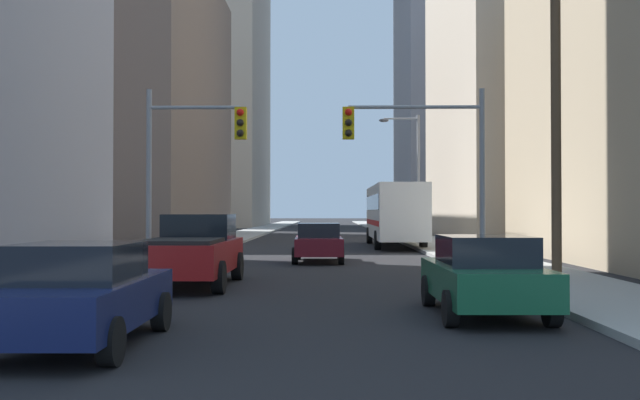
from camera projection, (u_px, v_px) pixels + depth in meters
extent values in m
cube|color=#9E9E99|center=(235.00, 237.00, 52.66)|extent=(3.39, 160.00, 0.15)
cube|color=#9E9E99|center=(411.00, 237.00, 52.49)|extent=(3.39, 160.00, 0.15)
cube|color=silver|center=(395.00, 212.00, 39.41)|extent=(2.54, 11.51, 2.90)
cube|color=black|center=(372.00, 203.00, 39.43)|extent=(0.06, 10.58, 0.80)
cube|color=red|center=(372.00, 222.00, 39.42)|extent=(0.05, 10.58, 0.28)
cylinder|color=black|center=(369.00, 235.00, 43.43)|extent=(0.32, 1.00, 1.00)
cylinder|color=black|center=(408.00, 235.00, 43.40)|extent=(0.32, 1.00, 1.00)
cylinder|color=black|center=(378.00, 240.00, 36.18)|extent=(0.32, 1.00, 1.00)
cylinder|color=black|center=(423.00, 240.00, 36.15)|extent=(0.32, 1.00, 1.00)
cube|color=maroon|center=(193.00, 256.00, 18.61)|extent=(2.00, 5.40, 0.80)
cube|color=black|center=(200.00, 227.00, 19.59)|extent=(1.80, 1.80, 0.70)
cube|color=black|center=(182.00, 241.00, 17.27)|extent=(1.76, 2.38, 0.10)
cylinder|color=black|center=(171.00, 266.00, 20.34)|extent=(0.28, 0.80, 0.80)
cylinder|color=black|center=(237.00, 266.00, 20.32)|extent=(0.28, 0.80, 0.80)
cylinder|color=black|center=(139.00, 277.00, 16.89)|extent=(0.28, 0.80, 0.80)
cylinder|color=black|center=(219.00, 277.00, 16.86)|extent=(0.28, 0.80, 0.80)
cube|color=#141E4C|center=(81.00, 302.00, 10.34)|extent=(1.84, 4.22, 0.65)
cube|color=black|center=(77.00, 262.00, 10.20)|extent=(1.60, 1.92, 0.55)
cylinder|color=black|center=(57.00, 311.00, 11.69)|extent=(0.22, 0.64, 0.64)
cylinder|color=black|center=(161.00, 312.00, 11.66)|extent=(0.22, 0.64, 0.64)
cylinder|color=black|center=(111.00, 342.00, 8.98)|extent=(0.22, 0.64, 0.64)
cube|color=#195938|center=(484.00, 282.00, 13.37)|extent=(1.83, 4.21, 0.65)
cube|color=black|center=(485.00, 250.00, 13.23)|extent=(1.60, 1.91, 0.55)
cylinder|color=black|center=(428.00, 291.00, 14.72)|extent=(0.22, 0.64, 0.64)
cylinder|color=black|center=(511.00, 291.00, 14.70)|extent=(0.22, 0.64, 0.64)
cylinder|color=black|center=(450.00, 308.00, 12.04)|extent=(0.22, 0.64, 0.64)
cylinder|color=black|center=(552.00, 309.00, 12.01)|extent=(0.22, 0.64, 0.64)
cube|color=maroon|center=(319.00, 245.00, 27.60)|extent=(1.90, 4.24, 0.65)
cube|color=black|center=(319.00, 230.00, 27.46)|extent=(1.63, 1.94, 0.55)
cylinder|color=black|center=(298.00, 252.00, 28.95)|extent=(0.22, 0.64, 0.64)
cylinder|color=black|center=(340.00, 252.00, 28.92)|extent=(0.22, 0.64, 0.64)
cylinder|color=black|center=(295.00, 256.00, 26.26)|extent=(0.22, 0.64, 0.64)
cylinder|color=black|center=(341.00, 256.00, 26.24)|extent=(0.22, 0.64, 0.64)
cylinder|color=gray|center=(149.00, 180.00, 23.16)|extent=(0.18, 0.18, 6.00)
cylinder|color=gray|center=(195.00, 108.00, 23.18)|extent=(3.03, 0.12, 0.12)
cube|color=gold|center=(241.00, 123.00, 23.15)|extent=(0.38, 0.30, 1.05)
sphere|color=red|center=(240.00, 112.00, 22.99)|extent=(0.24, 0.24, 0.24)
sphere|color=black|center=(240.00, 123.00, 22.98)|extent=(0.24, 0.24, 0.24)
sphere|color=black|center=(240.00, 133.00, 22.98)|extent=(0.24, 0.24, 0.24)
cylinder|color=gray|center=(482.00, 180.00, 23.02)|extent=(0.18, 0.18, 6.00)
cylinder|color=gray|center=(415.00, 107.00, 23.09)|extent=(4.38, 0.12, 0.12)
cube|color=gold|center=(348.00, 123.00, 23.11)|extent=(0.38, 0.30, 1.05)
sphere|color=red|center=(349.00, 112.00, 22.94)|extent=(0.24, 0.24, 0.24)
sphere|color=black|center=(349.00, 123.00, 22.94)|extent=(0.24, 0.24, 0.24)
sphere|color=black|center=(349.00, 133.00, 22.93)|extent=(0.24, 0.24, 0.24)
cylinder|color=brown|center=(556.00, 109.00, 20.00)|extent=(0.28, 0.28, 9.77)
cylinder|color=gray|center=(418.00, 180.00, 40.30)|extent=(0.16, 0.16, 7.50)
cylinder|color=gray|center=(401.00, 119.00, 40.37)|extent=(1.96, 0.10, 0.10)
ellipsoid|color=#4C4C51|center=(384.00, 120.00, 40.38)|extent=(0.56, 0.32, 0.20)
cube|color=#66564C|center=(86.00, 101.00, 53.71)|extent=(18.64, 25.17, 20.74)
cube|color=#B7A893|center=(615.00, 3.00, 49.73)|extent=(23.86, 20.58, 33.41)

